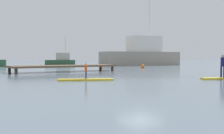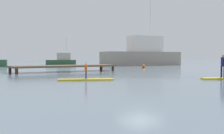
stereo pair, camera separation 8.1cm
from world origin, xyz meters
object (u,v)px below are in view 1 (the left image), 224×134
trawler_grey_distant (61,60)px  mooring_buoy_mid (143,66)px  paddler_child_solo (86,70)px  paddleboard_near (86,80)px  fishing_boat_white_large (141,55)px  paddler_adult (223,64)px  mooring_buoy_near (101,67)px

trawler_grey_distant → mooring_buoy_mid: size_ratio=11.56×
mooring_buoy_mid → paddler_child_solo: bearing=-139.8°
paddleboard_near → fishing_boat_white_large: fishing_boat_white_large is taller
paddler_child_solo → paddler_adult: paddler_adult is taller
paddleboard_near → trawler_grey_distant: size_ratio=0.61×
paddler_child_solo → mooring_buoy_mid: (16.12, 13.61, -0.43)m
paddleboard_near → paddler_child_solo: 0.63m
mooring_buoy_near → mooring_buoy_mid: size_ratio=0.94×
paddleboard_near → trawler_grey_distant: bearing=69.9°
paddleboard_near → paddler_child_solo: bearing=20.3°
paddler_child_solo → trawler_grey_distant: (12.30, 33.63, 0.20)m
mooring_buoy_near → mooring_buoy_mid: (6.33, -0.79, 0.01)m
paddler_child_solo → trawler_grey_distant: bearing=69.9°
fishing_boat_white_large → mooring_buoy_near: (-14.46, -9.54, -1.73)m
fishing_boat_white_large → trawler_grey_distant: size_ratio=2.66×
paddler_child_solo → trawler_grey_distant: 35.81m
paddleboard_near → fishing_boat_white_large: size_ratio=0.23×
paddleboard_near → mooring_buoy_near: mooring_buoy_near is taller
mooring_buoy_near → paddler_child_solo: bearing=-124.2°
mooring_buoy_near → trawler_grey_distant: bearing=82.6°
paddler_adult → trawler_grey_distant: 38.10m
trawler_grey_distant → mooring_buoy_near: 19.40m
paddler_adult → fishing_boat_white_large: fishing_boat_white_large is taller
trawler_grey_distant → mooring_buoy_near: size_ratio=12.26×
trawler_grey_distant → mooring_buoy_near: trawler_grey_distant is taller
fishing_boat_white_large → trawler_grey_distant: fishing_boat_white_large is taller
paddler_adult → paddleboard_near: bearing=153.5°
paddler_child_solo → mooring_buoy_mid: size_ratio=2.20×
paddler_adult → paddler_child_solo: bearing=153.4°
paddler_child_solo → mooring_buoy_near: (9.79, 14.40, -0.44)m
trawler_grey_distant → mooring_buoy_mid: bearing=-79.2°
fishing_boat_white_large → trawler_grey_distant: 15.43m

